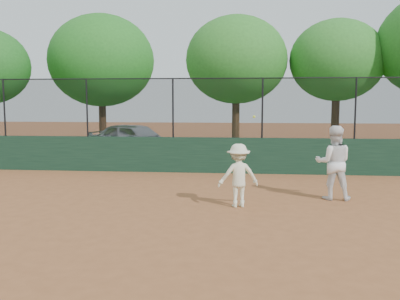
# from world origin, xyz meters

# --- Properties ---
(ground) EXTENTS (80.00, 80.00, 0.00)m
(ground) POSITION_xyz_m (0.00, 0.00, 0.00)
(ground) COLOR #995931
(ground) RESTS_ON ground
(back_wall) EXTENTS (26.00, 0.20, 1.20)m
(back_wall) POSITION_xyz_m (0.00, 6.00, 0.60)
(back_wall) COLOR #193825
(back_wall) RESTS_ON ground
(grass_strip) EXTENTS (36.00, 12.00, 0.01)m
(grass_strip) POSITION_xyz_m (0.00, 12.00, 0.00)
(grass_strip) COLOR #2C5A1C
(grass_strip) RESTS_ON ground
(parked_car) EXTENTS (4.71, 3.35, 1.49)m
(parked_car) POSITION_xyz_m (-2.80, 9.89, 0.75)
(parked_car) COLOR #9FA3A9
(parked_car) RESTS_ON ground
(player_second) EXTENTS (0.95, 0.77, 1.84)m
(player_second) POSITION_xyz_m (4.12, 2.23, 0.92)
(player_second) COLOR white
(player_second) RESTS_ON ground
(player_main) EXTENTS (1.05, 0.77, 2.12)m
(player_main) POSITION_xyz_m (1.79, 1.20, 0.73)
(player_main) COLOR #E7E7C4
(player_main) RESTS_ON ground
(fence_assembly) EXTENTS (26.00, 0.06, 2.00)m
(fence_assembly) POSITION_xyz_m (-0.03, 6.00, 2.24)
(fence_assembly) COLOR black
(fence_assembly) RESTS_ON back_wall
(tree_1) EXTENTS (5.28, 4.80, 6.70)m
(tree_1) POSITION_xyz_m (-5.22, 12.95, 4.41)
(tree_1) COLOR #3B2514
(tree_1) RESTS_ON ground
(tree_2) EXTENTS (4.63, 4.21, 6.29)m
(tree_2) POSITION_xyz_m (1.51, 11.70, 4.28)
(tree_2) COLOR #462D19
(tree_2) RESTS_ON ground
(tree_3) EXTENTS (4.25, 3.86, 6.08)m
(tree_3) POSITION_xyz_m (6.03, 11.87, 4.23)
(tree_3) COLOR #432716
(tree_3) RESTS_ON ground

